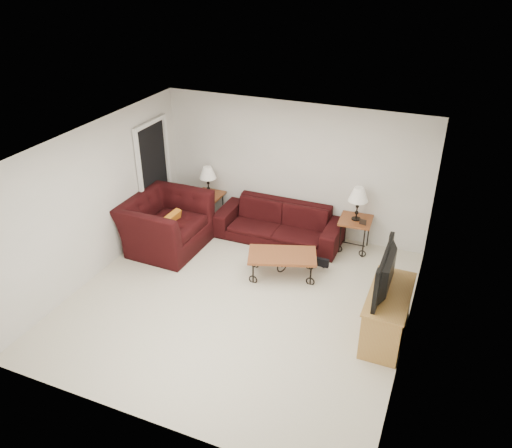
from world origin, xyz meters
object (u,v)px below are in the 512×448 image
(lamp_right, at_px, (358,204))
(side_table_left, at_px, (209,207))
(armchair, at_px, (166,223))
(tv_stand, at_px, (387,315))
(lamp_left, at_px, (208,181))
(sofa, at_px, (279,223))
(backpack, at_px, (324,257))
(coffee_table, at_px, (282,265))
(side_table_right, at_px, (354,234))
(television, at_px, (392,273))

(lamp_right, bearing_deg, side_table_left, 180.00)
(armchair, distance_m, tv_stand, 4.21)
(lamp_left, height_order, tv_stand, lamp_left)
(lamp_left, bearing_deg, sofa, -6.69)
(sofa, relative_size, backpack, 5.11)
(sofa, bearing_deg, side_table_left, 173.31)
(backpack, bearing_deg, sofa, 132.80)
(lamp_right, bearing_deg, coffee_table, -124.81)
(lamp_right, height_order, coffee_table, lamp_right)
(sofa, relative_size, side_table_right, 3.82)
(side_table_left, relative_size, armchair, 0.39)
(armchair, bearing_deg, side_table_right, -67.59)
(side_table_left, xyz_separation_m, tv_stand, (3.85, -2.15, 0.08))
(sofa, height_order, side_table_left, sofa)
(armchair, xyz_separation_m, tv_stand, (4.11, -0.95, -0.11))
(coffee_table, bearing_deg, armchair, 177.54)
(side_table_left, height_order, tv_stand, tv_stand)
(coffee_table, xyz_separation_m, television, (1.83, -0.85, 0.84))
(lamp_left, distance_m, backpack, 2.79)
(side_table_left, height_order, television, television)
(armchair, distance_m, television, 4.23)
(side_table_right, bearing_deg, tv_stand, -66.39)
(tv_stand, bearing_deg, lamp_right, 113.61)
(side_table_right, xyz_separation_m, lamp_left, (-2.91, 0.00, 0.56))
(tv_stand, distance_m, backpack, 1.85)
(lamp_left, xyz_separation_m, backpack, (2.59, -0.82, -0.63))
(side_table_right, xyz_separation_m, armchair, (-3.16, -1.20, 0.17))
(side_table_right, distance_m, television, 2.46)
(lamp_left, xyz_separation_m, armchair, (-0.25, -1.20, -0.39))
(lamp_left, distance_m, tv_stand, 4.44)
(sofa, height_order, tv_stand, tv_stand)
(side_table_right, height_order, armchair, armchair)
(lamp_left, xyz_separation_m, lamp_right, (2.91, 0.00, 0.05))
(side_table_left, height_order, lamp_left, lamp_left)
(sofa, xyz_separation_m, side_table_right, (1.38, 0.18, -0.04))
(side_table_left, relative_size, lamp_right, 0.94)
(sofa, distance_m, armchair, 2.06)
(lamp_right, xyz_separation_m, coffee_table, (-0.90, -1.30, -0.71))
(coffee_table, relative_size, backpack, 2.43)
(armchair, height_order, television, television)
(side_table_left, xyz_separation_m, armchair, (-0.25, -1.20, 0.19))
(side_table_left, bearing_deg, lamp_right, 0.00)
(sofa, xyz_separation_m, coffee_table, (0.47, -1.12, -0.13))
(sofa, xyz_separation_m, lamp_left, (-1.54, 0.18, 0.52))
(sofa, height_order, television, television)
(lamp_left, bearing_deg, tv_stand, -29.20)
(lamp_right, relative_size, armchair, 0.42)
(side_table_right, relative_size, tv_stand, 0.50)
(lamp_left, relative_size, coffee_table, 0.52)
(lamp_right, relative_size, coffee_table, 0.55)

